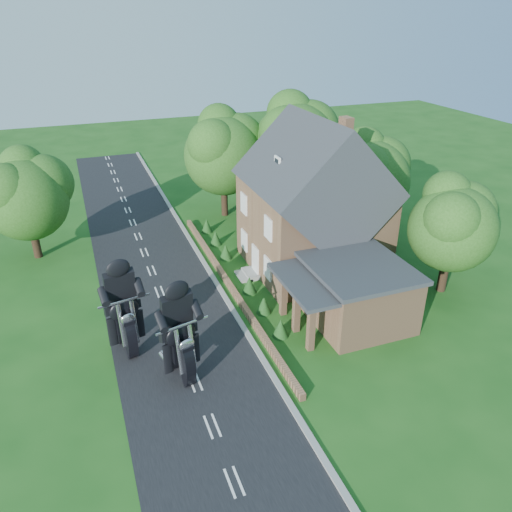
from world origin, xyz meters
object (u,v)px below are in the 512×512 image
object	(u,v)px
annex	(354,292)
house	(313,207)
motorcycle_follow	(127,337)
garden_wall	(229,285)
motorcycle_lead	(181,364)

from	to	relation	value
annex	house	bearing A→B (deg)	84.76
house	annex	distance (m)	7.30
house	motorcycle_follow	world-z (taller)	house
garden_wall	motorcycle_lead	bearing A→B (deg)	-122.87
annex	motorcycle_follow	distance (m)	12.64
annex	motorcycle_follow	world-z (taller)	annex
annex	garden_wall	bearing A→B (deg)	133.84
annex	motorcycle_lead	world-z (taller)	annex
garden_wall	house	distance (m)	7.52
motorcycle_lead	motorcycle_follow	size ratio (longest dim) A/B	1.00
motorcycle_follow	motorcycle_lead	bearing A→B (deg)	114.90
garden_wall	motorcycle_lead	distance (m)	8.84
garden_wall	house	size ratio (longest dim) A/B	2.15
garden_wall	house	world-z (taller)	house
house	motorcycle_follow	xyz separation A→B (m)	(-13.14, -5.34, -3.53)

